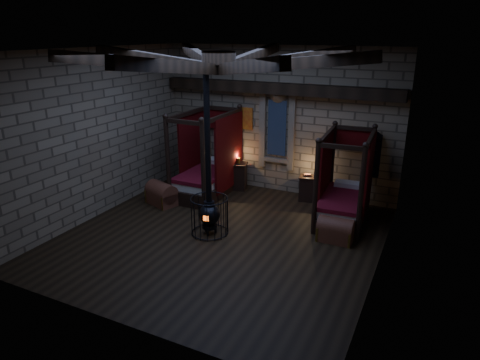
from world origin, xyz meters
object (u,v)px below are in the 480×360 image
at_px(bed_left, 208,174).
at_px(trunk_left, 162,194).
at_px(trunk_right, 335,230).
at_px(bed_right, 344,199).
at_px(stove, 209,211).

xyz_separation_m(bed_left, trunk_left, (-0.74, -1.31, -0.31)).
relative_size(bed_left, trunk_right, 3.02).
xyz_separation_m(bed_right, stove, (-2.65, -2.19, 0.03)).
distance_m(bed_right, trunk_left, 4.90).
height_order(bed_left, trunk_right, bed_left).
bearing_deg(trunk_left, stove, -5.95).
height_order(bed_left, stove, stove).
distance_m(bed_left, bed_right, 4.02).
distance_m(bed_right, stove, 3.44).
relative_size(bed_left, stove, 0.60).
xyz_separation_m(bed_right, trunk_left, (-4.75, -1.17, -0.27)).
bearing_deg(bed_right, trunk_right, -88.10).
height_order(bed_right, trunk_right, bed_right).
relative_size(bed_right, trunk_left, 2.22).
height_order(trunk_left, trunk_right, trunk_left).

